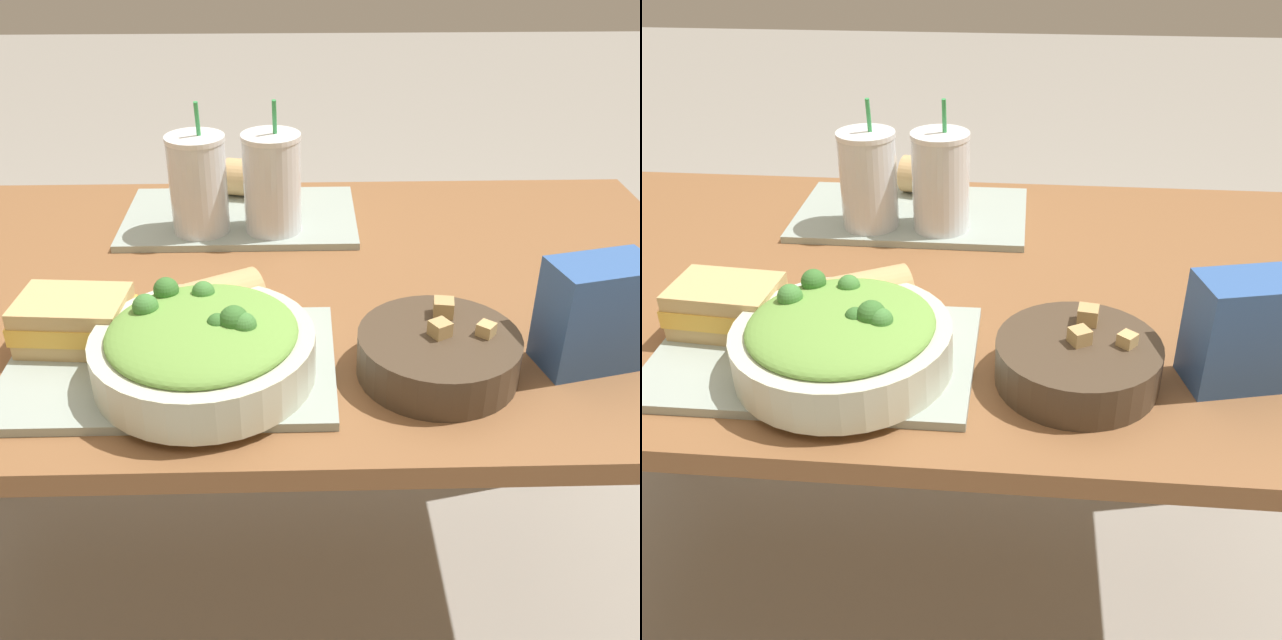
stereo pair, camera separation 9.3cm
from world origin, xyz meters
TOP-DOWN VIEW (x-y plane):
  - ground_plane at (0.00, 0.00)m, footprint 12.00×12.00m
  - dining_table at (0.00, 0.00)m, footprint 1.38×0.83m
  - tray_near at (-0.11, -0.23)m, footprint 0.40×0.25m
  - tray_far at (-0.05, 0.23)m, footprint 0.40×0.25m
  - salad_bowl at (-0.06, -0.25)m, footprint 0.27×0.27m
  - soup_bowl at (0.22, -0.24)m, footprint 0.20×0.20m
  - sandwich_near at (-0.23, -0.18)m, footprint 0.15×0.11m
  - baguette_near at (-0.05, -0.14)m, footprint 0.13×0.11m
  - baguette_far at (-0.03, 0.32)m, footprint 0.10×0.09m
  - drink_cup_dark at (-0.11, 0.17)m, footprint 0.10×0.10m
  - drink_cup_red at (0.01, 0.17)m, footprint 0.10×0.10m
  - chip_bag at (0.41, -0.22)m, footprint 0.14×0.10m

SIDE VIEW (x-z plane):
  - ground_plane at x=0.00m, z-range 0.00..0.00m
  - dining_table at x=0.00m, z-range 0.27..0.99m
  - tray_near at x=-0.11m, z-range 0.72..0.74m
  - tray_far at x=-0.05m, z-range 0.72..0.74m
  - soup_bowl at x=0.22m, z-range 0.72..0.79m
  - sandwich_near at x=-0.23m, z-range 0.74..0.80m
  - baguette_near at x=-0.05m, z-range 0.74..0.80m
  - baguette_far at x=-0.03m, z-range 0.74..0.80m
  - salad_bowl at x=-0.06m, z-range 0.73..0.82m
  - chip_bag at x=0.41m, z-range 0.72..0.86m
  - drink_cup_dark at x=-0.11m, z-range 0.70..0.92m
  - drink_cup_red at x=0.01m, z-range 0.70..0.92m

